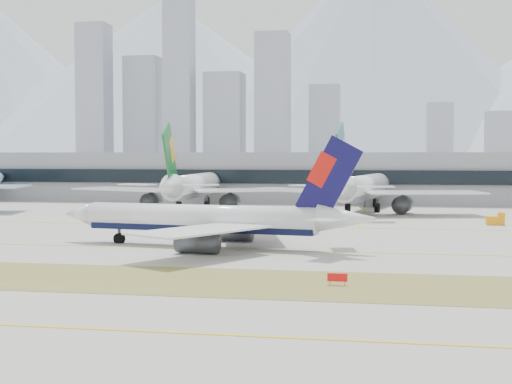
% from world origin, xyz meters
% --- Properties ---
extents(ground, '(3000.00, 3000.00, 0.00)m').
position_xyz_m(ground, '(0.00, 0.00, 0.00)').
color(ground, '#99968F').
rests_on(ground, ground).
extents(apron_markings, '(360.00, 122.22, 0.06)m').
position_xyz_m(apron_markings, '(0.00, -53.95, 0.02)').
color(apron_markings, olive).
rests_on(apron_markings, ground).
extents(taxiing_airliner, '(51.56, 44.42, 17.35)m').
position_xyz_m(taxiing_airliner, '(-5.47, -2.83, 4.18)').
color(taxiing_airliner, white).
rests_on(taxiing_airliner, ground).
extents(widebody_eva, '(61.35, 59.92, 21.87)m').
position_xyz_m(widebody_eva, '(-28.18, 69.14, 5.81)').
color(widebody_eva, white).
rests_on(widebody_eva, ground).
extents(widebody_cathay, '(60.12, 59.53, 21.74)m').
position_xyz_m(widebody_cathay, '(15.47, 68.85, 5.78)').
color(widebody_cathay, white).
rests_on(widebody_cathay, ground).
extents(terminal, '(280.00, 43.10, 15.00)m').
position_xyz_m(terminal, '(0.00, 114.84, 7.50)').
color(terminal, gray).
rests_on(terminal, ground).
extents(hold_sign_right, '(2.20, 0.15, 1.35)m').
position_xyz_m(hold_sign_right, '(15.66, -32.00, 0.88)').
color(hold_sign_right, red).
rests_on(hold_sign_right, ground).
extents(gse_b, '(3.55, 2.00, 2.60)m').
position_xyz_m(gse_b, '(-21.09, 38.36, 1.05)').
color(gse_b, orange).
rests_on(gse_b, ground).
extents(gse_c, '(3.55, 2.00, 2.60)m').
position_xyz_m(gse_c, '(43.32, 40.99, 1.05)').
color(gse_c, orange).
rests_on(gse_c, ground).
extents(city_skyline, '(342.00, 49.80, 140.00)m').
position_xyz_m(city_skyline, '(-106.76, 453.42, 49.80)').
color(city_skyline, '#9397A7').
rests_on(city_skyline, ground).
extents(mountain_ridge, '(2830.00, 1120.00, 470.00)m').
position_xyz_m(mountain_ridge, '(33.00, 1404.14, 181.85)').
color(mountain_ridge, '#9EA8B7').
rests_on(mountain_ridge, ground).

